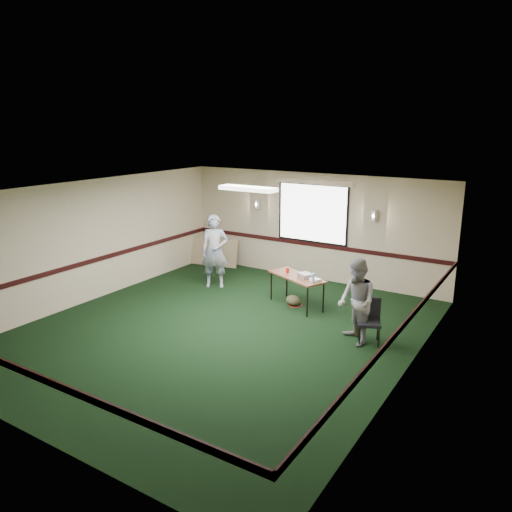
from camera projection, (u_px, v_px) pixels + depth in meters
The scene contains 13 objects.
ground at pixel (220, 331), 9.65m from camera, with size 8.00×8.00×0.00m, color black.
room_shell at pixel (276, 231), 10.98m from camera, with size 8.00×8.02×8.00m.
folding_table at pixel (297, 278), 10.79m from camera, with size 1.48×1.06×0.69m.
projector at pixel (305, 275), 10.66m from camera, with size 0.28×0.23×0.09m, color gray.
game_console at pixel (315, 280), 10.42m from camera, with size 0.21×0.17×0.05m, color white.
red_cup at pixel (287, 270), 11.01m from camera, with size 0.07×0.07×0.11m, color #B7180C.
water_bottle at pixel (313, 278), 10.28m from camera, with size 0.06×0.06×0.20m, color #94BCF2.
duffel_bag at pixel (293, 300), 10.94m from camera, with size 0.33×0.25×0.23m, color brown.
cable_coil at pixel (295, 305), 10.98m from camera, with size 0.31×0.31×0.02m, color red.
folded_table at pixel (212, 252), 13.97m from camera, with size 1.52×0.07×0.78m, color #9D8561.
conference_chair at pixel (369, 317), 9.05m from camera, with size 0.53×0.54×0.82m.
person_left at pixel (215, 251), 12.03m from camera, with size 0.65×0.43×1.78m, color #414E90.
person_right at pixel (356, 302), 8.93m from camera, with size 0.76×0.60×1.57m, color #7382B4.
Camera 1 is at (5.32, -7.22, 3.90)m, focal length 35.00 mm.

